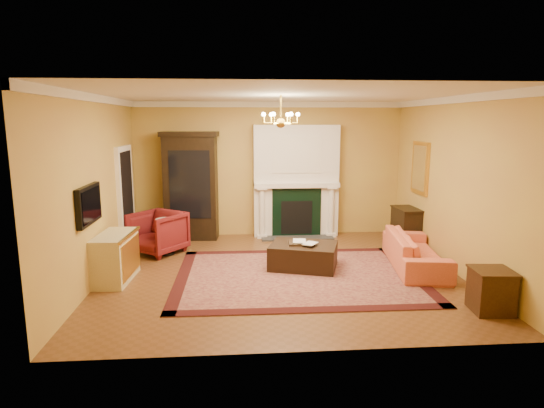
{
  "coord_description": "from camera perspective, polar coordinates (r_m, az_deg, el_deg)",
  "views": [
    {
      "loc": [
        -0.73,
        -7.48,
        2.59
      ],
      "look_at": [
        -0.12,
        0.3,
        1.15
      ],
      "focal_mm": 30.0,
      "sensor_mm": 36.0,
      "label": 1
    }
  ],
  "objects": [
    {
      "name": "chandelier",
      "position": [
        7.52,
        1.11,
        10.55
      ],
      "size": [
        0.63,
        0.55,
        0.53
      ],
      "color": "gold",
      "rests_on": "ceiling"
    },
    {
      "name": "topiary_left",
      "position": [
        10.1,
        -0.26,
        4.13
      ],
      "size": [
        0.17,
        0.17,
        0.46
      ],
      "color": "gray",
      "rests_on": "fireplace"
    },
    {
      "name": "gilt_mirror",
      "position": [
        9.67,
        18.08,
        4.32
      ],
      "size": [
        0.06,
        0.76,
        1.05
      ],
      "color": "gold",
      "rests_on": "wall_right"
    },
    {
      "name": "ottoman_tray",
      "position": [
        8.09,
        3.72,
        -4.89
      ],
      "size": [
        0.48,
        0.38,
        0.03
      ],
      "primitive_type": "cube",
      "rotation": [
        0.0,
        0.0,
        -0.07
      ],
      "color": "black",
      "rests_on": "leather_ottoman"
    },
    {
      "name": "console_table",
      "position": [
        9.89,
        16.45,
        -2.87
      ],
      "size": [
        0.44,
        0.72,
        0.78
      ],
      "primitive_type": "cube",
      "rotation": [
        0.0,
        0.0,
        0.05
      ],
      "color": "black",
      "rests_on": "floor"
    },
    {
      "name": "end_table",
      "position": [
        7.0,
        25.79,
        -9.89
      ],
      "size": [
        0.54,
        0.54,
        0.57
      ],
      "primitive_type": "cube",
      "rotation": [
        0.0,
        0.0,
        -0.09
      ],
      "color": "#34210E",
      "rests_on": "floor"
    },
    {
      "name": "fireplace",
      "position": [
        10.24,
        3.03,
        2.57
      ],
      "size": [
        1.9,
        0.7,
        2.5
      ],
      "color": "silver",
      "rests_on": "wall_back"
    },
    {
      "name": "wingback_armchair",
      "position": [
        9.24,
        -14.16,
        -3.26
      ],
      "size": [
        1.21,
        1.2,
        0.91
      ],
      "primitive_type": "imported",
      "rotation": [
        0.0,
        0.0,
        -0.64
      ],
      "color": "maroon",
      "rests_on": "floor"
    },
    {
      "name": "topiary_right",
      "position": [
        10.26,
        6.35,
        4.12
      ],
      "size": [
        0.17,
        0.17,
        0.45
      ],
      "color": "gray",
      "rests_on": "fireplace"
    },
    {
      "name": "tv_panel",
      "position": [
        7.34,
        -21.99,
        -0.08
      ],
      "size": [
        0.09,
        0.95,
        0.58
      ],
      "color": "black",
      "rests_on": "wall_left"
    },
    {
      "name": "ceiling",
      "position": [
        7.53,
        1.12,
        13.61
      ],
      "size": [
        6.0,
        5.5,
        0.02
      ],
      "primitive_type": "cube",
      "color": "silver",
      "rests_on": "wall_back"
    },
    {
      "name": "commode",
      "position": [
        7.9,
        -19.08,
        -6.35
      ],
      "size": [
        0.56,
        1.08,
        0.78
      ],
      "primitive_type": "cube",
      "rotation": [
        0.0,
        0.0,
        -0.07
      ],
      "color": "beige",
      "rests_on": "floor"
    },
    {
      "name": "floor",
      "position": [
        7.96,
        1.04,
        -8.66
      ],
      "size": [
        6.0,
        5.5,
        0.02
      ],
      "primitive_type": "cube",
      "color": "brown",
      "rests_on": "ground"
    },
    {
      "name": "china_cabinet",
      "position": [
        10.13,
        -10.12,
        1.95
      ],
      "size": [
        1.16,
        0.59,
        2.26
      ],
      "primitive_type": "cube",
      "rotation": [
        0.0,
        0.0,
        -0.07
      ],
      "color": "black",
      "rests_on": "floor"
    },
    {
      "name": "leather_ottoman",
      "position": [
        8.13,
        3.96,
        -6.49
      ],
      "size": [
        1.33,
        1.13,
        0.43
      ],
      "primitive_type": "cube",
      "rotation": [
        0.0,
        0.0,
        -0.3
      ],
      "color": "black",
      "rests_on": "oriental_rug"
    },
    {
      "name": "wall_left",
      "position": [
        7.9,
        -21.22,
        1.78
      ],
      "size": [
        0.02,
        5.5,
        3.0
      ],
      "primitive_type": "cube",
      "color": "#AF7F3E",
      "rests_on": "floor"
    },
    {
      "name": "pedestal_table",
      "position": [
        9.12,
        -13.11,
        -3.67
      ],
      "size": [
        0.4,
        0.4,
        0.71
      ],
      "color": "black",
      "rests_on": "floor"
    },
    {
      "name": "coral_sofa",
      "position": [
        8.51,
        17.6,
        -4.98
      ],
      "size": [
        0.9,
        2.13,
        0.81
      ],
      "primitive_type": "imported",
      "rotation": [
        0.0,
        0.0,
        1.42
      ],
      "color": "#E26547",
      "rests_on": "floor"
    },
    {
      "name": "book_b",
      "position": [
        7.97,
        4.18,
        -4.0
      ],
      "size": [
        0.18,
        0.13,
        0.27
      ],
      "primitive_type": "imported",
      "rotation": [
        0.0,
        0.0,
        -0.62
      ],
      "color": "gray",
      "rests_on": "ottoman_tray"
    },
    {
      "name": "crown_molding",
      "position": [
        8.48,
        0.48,
        12.78
      ],
      "size": [
        6.0,
        5.5,
        0.12
      ],
      "color": "silver",
      "rests_on": "ceiling"
    },
    {
      "name": "wall_right",
      "position": [
        8.44,
        21.9,
        2.24
      ],
      "size": [
        0.02,
        5.5,
        3.0
      ],
      "primitive_type": "cube",
      "color": "#AF7F3E",
      "rests_on": "floor"
    },
    {
      "name": "book_a",
      "position": [
        8.04,
        2.66,
        -3.75
      ],
      "size": [
        0.23,
        0.06,
        0.3
      ],
      "primitive_type": "imported",
      "rotation": [
        0.0,
        0.0,
        -0.13
      ],
      "color": "gray",
      "rests_on": "ottoman_tray"
    },
    {
      "name": "oriental_rug",
      "position": [
        7.79,
        3.28,
        -8.94
      ],
      "size": [
        4.12,
        3.11,
        0.02
      ],
      "primitive_type": "cube",
      "rotation": [
        0.0,
        0.0,
        -0.01
      ],
      "color": "#450E1B",
      "rests_on": "floor"
    },
    {
      "name": "wall_back",
      "position": [
        10.33,
        -0.4,
        4.36
      ],
      "size": [
        6.0,
        0.02,
        3.0
      ],
      "primitive_type": "cube",
      "color": "#AF7F3E",
      "rests_on": "floor"
    },
    {
      "name": "doorway",
      "position": [
        9.57,
        -17.85,
        0.62
      ],
      "size": [
        0.08,
        1.05,
        2.1
      ],
      "color": "white",
      "rests_on": "wall_left"
    },
    {
      "name": "wall_front",
      "position": [
        4.9,
        4.2,
        -2.45
      ],
      "size": [
        6.0,
        0.02,
        3.0
      ],
      "primitive_type": "cube",
      "color": "#AF7F3E",
      "rests_on": "floor"
    }
  ]
}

